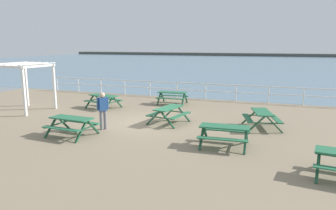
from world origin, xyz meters
The scene contains 12 objects.
ground_plane centered at (0.00, 0.00, -0.10)m, with size 30.00×24.00×0.20m, color gray.
sea_band centered at (0.00, 52.75, 0.00)m, with size 142.00×90.00×0.01m, color slate.
distant_shoreline centered at (0.00, 95.75, 0.00)m, with size 142.00×6.00×1.80m, color #4C4C47.
seaward_railing centered at (0.00, 7.75, 0.76)m, with size 23.07×0.07×1.08m.
picnic_table_near_left centered at (5.34, 0.97, 0.58)m, with size 1.93×2.14×0.80m.
picnic_table_near_right centered at (-3.84, 2.51, 0.58)m, with size 2.11×1.89×0.80m.
picnic_table_mid_centre centered at (1.09, 0.38, 0.58)m, with size 1.79×2.02×0.80m.
picnic_table_far_left centered at (4.27, -2.25, 0.58)m, with size 1.89×1.64×0.80m.
picnic_table_far_right centered at (-1.88, -3.08, 0.58)m, with size 1.89×1.65×0.80m.
picnic_table_corner centered at (-0.43, 5.16, 0.58)m, with size 1.91×1.66×0.80m.
visitor centered at (-1.22, -1.74, 0.95)m, with size 0.39×0.43×1.66m.
lattice_pergola centered at (-7.57, 0.34, 2.00)m, with size 2.56×2.67×2.70m.
Camera 1 is at (6.34, -13.68, 3.72)m, focal length 34.31 mm.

